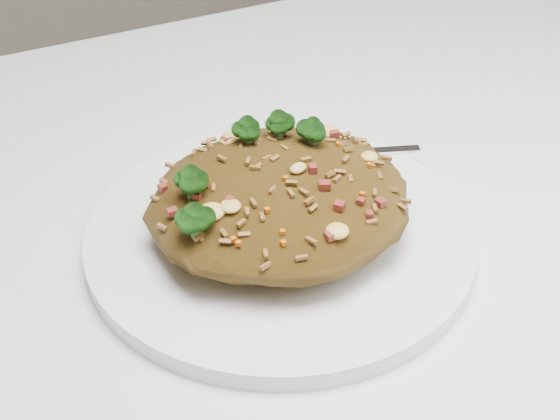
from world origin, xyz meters
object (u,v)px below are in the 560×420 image
(dining_table, at_px, (285,333))
(plate, at_px, (280,235))
(fried_rice, at_px, (279,190))
(fork, at_px, (330,154))

(dining_table, bearing_deg, plate, 121.94)
(dining_table, relative_size, fried_rice, 6.54)
(plate, xyz_separation_m, fried_rice, (-0.00, 0.00, 0.04))
(dining_table, bearing_deg, fork, 41.92)
(dining_table, relative_size, fork, 7.64)
(plate, distance_m, fried_rice, 0.04)
(dining_table, height_order, fried_rice, fried_rice)
(plate, bearing_deg, dining_table, -58.06)
(dining_table, distance_m, fried_rice, 0.14)
(fried_rice, bearing_deg, fork, 38.99)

